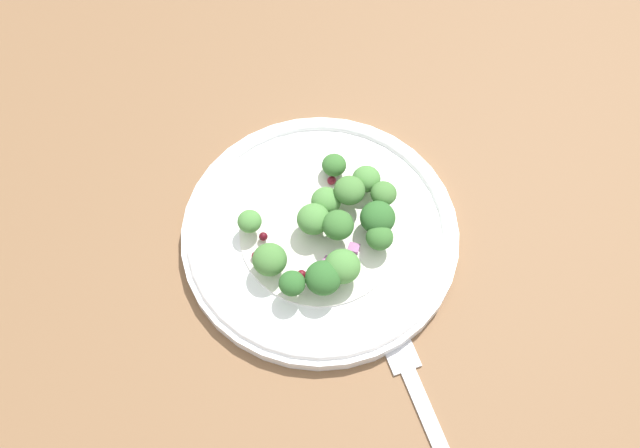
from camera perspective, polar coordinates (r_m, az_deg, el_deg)
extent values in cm
cube|color=brown|center=(72.43, -0.93, 0.36)|extent=(180.00, 180.00, 2.00)
cylinder|color=white|center=(69.88, 0.00, -0.79)|extent=(23.39, 23.39, 1.20)
torus|color=white|center=(69.34, 0.00, -0.57)|extent=(22.52, 22.52, 1.00)
cylinder|color=white|center=(69.26, 0.00, -0.53)|extent=(13.56, 13.56, 0.20)
cylinder|color=#ADD18E|center=(68.91, -4.83, -0.16)|extent=(0.76, 0.76, 0.76)
ellipsoid|color=#4C843D|center=(68.11, -4.89, 0.19)|extent=(2.02, 2.02, 1.52)
cylinder|color=#ADD18E|center=(66.03, -1.92, -4.45)|extent=(0.80, 0.80, 0.80)
ellipsoid|color=#2D6028|center=(65.15, -1.94, -4.12)|extent=(2.14, 2.14, 1.61)
cylinder|color=#8EB77A|center=(69.09, 3.93, -0.07)|extent=(1.11, 1.11, 1.11)
ellipsoid|color=#2D6028|center=(67.92, 4.00, 0.44)|extent=(2.95, 2.95, 2.21)
cylinder|color=#ADD18E|center=(66.51, 0.23, -4.19)|extent=(1.10, 1.10, 1.10)
ellipsoid|color=#2D6028|center=(65.31, 0.23, -3.74)|extent=(2.92, 2.92, 2.19)
cylinder|color=#8EB77A|center=(70.93, 3.18, 2.69)|extent=(0.91, 0.91, 0.91)
ellipsoid|color=#4C843D|center=(69.99, 3.22, 3.14)|extent=(2.42, 2.42, 1.82)
cylinder|color=#8EB77A|center=(68.73, -0.45, -0.14)|extent=(1.03, 1.03, 1.03)
ellipsoid|color=#4C843D|center=(67.63, -0.46, 0.34)|extent=(2.75, 2.75, 2.07)
cylinder|color=#8EB77A|center=(67.98, 1.24, -0.52)|extent=(0.98, 0.98, 0.98)
ellipsoid|color=#386B2D|center=(66.93, 1.26, -0.06)|extent=(2.62, 2.62, 1.96)
cylinder|color=#ADD18E|center=(71.82, 0.97, 3.70)|extent=(0.79, 0.79, 0.79)
ellipsoid|color=#386B2D|center=(71.01, 0.98, 4.10)|extent=(2.11, 2.11, 1.58)
cylinder|color=#ADD18E|center=(69.93, 0.44, 1.26)|extent=(0.94, 0.94, 0.94)
ellipsoid|color=#4C843D|center=(68.94, 0.45, 1.71)|extent=(2.52, 2.52, 1.89)
cylinder|color=#ADD18E|center=(68.18, 4.08, -1.30)|extent=(0.85, 0.85, 0.85)
ellipsoid|color=#386B2D|center=(67.28, 4.14, -0.92)|extent=(2.26, 2.26, 1.69)
cylinder|color=#8EB77A|center=(67.42, -3.44, -2.92)|extent=(1.06, 1.06, 1.06)
ellipsoid|color=#477A38|center=(66.27, -3.50, -2.46)|extent=(2.82, 2.82, 2.11)
cylinder|color=#8EB77A|center=(67.00, 1.52, -3.41)|extent=(1.10, 1.10, 1.10)
ellipsoid|color=#4C843D|center=(65.79, 1.55, -2.94)|extent=(2.95, 2.95, 2.21)
cylinder|color=#ADD18E|center=(69.50, 2.02, 1.86)|extent=(0.98, 0.98, 0.98)
ellipsoid|color=#477A38|center=(68.48, 2.05, 2.34)|extent=(2.62, 2.62, 1.96)
cylinder|color=#8EB77A|center=(69.88, 4.36, 1.71)|extent=(0.83, 0.83, 0.83)
ellipsoid|color=#477A38|center=(69.01, 4.42, 2.11)|extent=(2.22, 2.22, 1.66)
sphere|color=maroon|center=(66.68, -1.28, -3.51)|extent=(0.79, 0.79, 0.79)
sphere|color=maroon|center=(71.19, 0.81, 3.03)|extent=(0.76, 0.76, 0.76)
sphere|color=#4C0A14|center=(68.94, 3.76, 0.03)|extent=(0.71, 0.71, 0.71)
sphere|color=#4C0A14|center=(68.46, -3.93, -0.87)|extent=(0.74, 0.74, 0.74)
sphere|color=maroon|center=(71.22, 2.65, 3.27)|extent=(0.97, 0.97, 0.97)
sphere|color=maroon|center=(67.97, -4.44, -2.20)|extent=(0.74, 0.74, 0.74)
cube|color=#843D75|center=(68.87, -0.35, -0.12)|extent=(1.51, 1.43, 0.45)
cube|color=#934C84|center=(68.28, 2.34, -1.68)|extent=(0.98, 0.88, 0.47)
cube|color=#934C84|center=(67.54, 0.53, -2.69)|extent=(1.13, 1.12, 0.51)
cube|color=silver|center=(66.63, 5.50, -8.64)|extent=(3.94, 4.32, 0.50)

